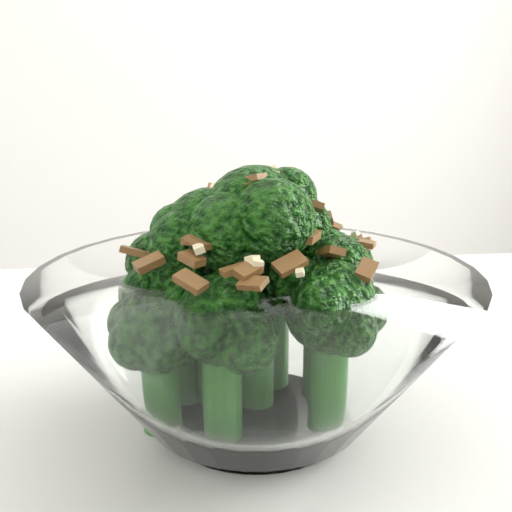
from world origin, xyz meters
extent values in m
cube|color=white|center=(-0.10, -0.11, 0.73)|extent=(1.32, 1.00, 0.04)
cylinder|color=white|center=(-0.22, -0.04, 0.75)|extent=(0.10, 0.10, 0.01)
cylinder|color=#1E5817|center=(-0.18, -0.04, 0.80)|extent=(0.02, 0.02, 0.07)
sphere|color=#19540F|center=(-0.18, -0.04, 0.84)|extent=(0.05, 0.05, 0.05)
cylinder|color=#1E5817|center=(-0.24, -0.08, 0.79)|extent=(0.02, 0.02, 0.06)
sphere|color=#19540F|center=(-0.24, -0.08, 0.83)|extent=(0.05, 0.05, 0.05)
cylinder|color=#1E5817|center=(-0.26, -0.03, 0.80)|extent=(0.02, 0.02, 0.06)
sphere|color=#19540F|center=(-0.26, -0.03, 0.84)|extent=(0.05, 0.05, 0.05)
cylinder|color=#1E5817|center=(-0.20, -0.02, 0.81)|extent=(0.02, 0.02, 0.09)
sphere|color=#19540F|center=(-0.20, -0.02, 0.87)|extent=(0.05, 0.05, 0.05)
cylinder|color=#1E5817|center=(-0.24, -0.03, 0.81)|extent=(0.02, 0.02, 0.09)
sphere|color=#19540F|center=(-0.24, -0.03, 0.86)|extent=(0.06, 0.06, 0.06)
cylinder|color=#1E5817|center=(-0.19, -0.08, 0.79)|extent=(0.02, 0.02, 0.06)
sphere|color=#19540F|center=(-0.19, -0.08, 0.84)|extent=(0.05, 0.05, 0.05)
cylinder|color=#1E5817|center=(-0.22, -0.04, 0.81)|extent=(0.02, 0.02, 0.10)
sphere|color=#19540F|center=(-0.22, -0.04, 0.88)|extent=(0.06, 0.06, 0.06)
cylinder|color=#1E5817|center=(-0.21, 0.01, 0.79)|extent=(0.02, 0.02, 0.05)
sphere|color=#19540F|center=(-0.21, 0.01, 0.83)|extent=(0.05, 0.05, 0.05)
cylinder|color=#1E5817|center=(-0.27, -0.05, 0.79)|extent=(0.02, 0.02, 0.05)
sphere|color=#19540F|center=(-0.27, -0.05, 0.82)|extent=(0.05, 0.05, 0.05)
cube|color=brown|center=(-0.22, -0.05, 0.90)|extent=(0.01, 0.02, 0.01)
cube|color=brown|center=(-0.22, -0.05, 0.90)|extent=(0.02, 0.02, 0.01)
cube|color=brown|center=(-0.15, -0.05, 0.86)|extent=(0.02, 0.02, 0.01)
cube|color=brown|center=(-0.25, -0.01, 0.87)|extent=(0.01, 0.01, 0.01)
cube|color=brown|center=(-0.24, -0.10, 0.86)|extent=(0.02, 0.02, 0.01)
cube|color=brown|center=(-0.24, 0.02, 0.85)|extent=(0.01, 0.01, 0.01)
cube|color=brown|center=(-0.20, -0.07, 0.87)|extent=(0.02, 0.02, 0.01)
cube|color=brown|center=(-0.17, -0.03, 0.87)|extent=(0.02, 0.01, 0.01)
cube|color=brown|center=(-0.23, -0.05, 0.89)|extent=(0.02, 0.02, 0.01)
cube|color=brown|center=(-0.22, -0.01, 0.88)|extent=(0.01, 0.02, 0.01)
cube|color=brown|center=(-0.17, -0.01, 0.86)|extent=(0.02, 0.01, 0.00)
cube|color=brown|center=(-0.26, -0.07, 0.87)|extent=(0.01, 0.02, 0.01)
cube|color=brown|center=(-0.22, 0.03, 0.85)|extent=(0.02, 0.02, 0.01)
cube|color=brown|center=(-0.22, -0.04, 0.90)|extent=(0.02, 0.02, 0.01)
cube|color=brown|center=(-0.17, -0.02, 0.87)|extent=(0.02, 0.02, 0.01)
cube|color=brown|center=(-0.23, -0.02, 0.89)|extent=(0.01, 0.02, 0.01)
cube|color=brown|center=(-0.21, -0.04, 0.90)|extent=(0.02, 0.01, 0.01)
cube|color=brown|center=(-0.28, -0.06, 0.86)|extent=(0.02, 0.01, 0.01)
cube|color=brown|center=(-0.21, -0.09, 0.86)|extent=(0.02, 0.01, 0.01)
cube|color=brown|center=(-0.23, -0.07, 0.88)|extent=(0.02, 0.01, 0.01)
cube|color=brown|center=(-0.19, -0.04, 0.88)|extent=(0.02, 0.02, 0.01)
cube|color=brown|center=(-0.19, -0.08, 0.86)|extent=(0.01, 0.02, 0.01)
cube|color=brown|center=(-0.17, -0.09, 0.86)|extent=(0.02, 0.02, 0.01)
cube|color=brown|center=(-0.16, -0.03, 0.86)|extent=(0.01, 0.02, 0.01)
cube|color=brown|center=(-0.25, -0.07, 0.87)|extent=(0.02, 0.02, 0.01)
cube|color=brown|center=(-0.22, -0.08, 0.88)|extent=(0.02, 0.02, 0.01)
cube|color=brown|center=(-0.16, -0.05, 0.86)|extent=(0.02, 0.02, 0.01)
cube|color=brown|center=(-0.20, 0.00, 0.86)|extent=(0.02, 0.02, 0.01)
cube|color=brown|center=(-0.25, 0.01, 0.86)|extent=(0.02, 0.01, 0.01)
cube|color=brown|center=(-0.24, -0.09, 0.86)|extent=(0.02, 0.01, 0.01)
cube|color=brown|center=(-0.24, -0.09, 0.86)|extent=(0.02, 0.01, 0.01)
cube|color=brown|center=(-0.26, 0.01, 0.85)|extent=(0.02, 0.01, 0.01)
cube|color=brown|center=(-0.17, -0.01, 0.86)|extent=(0.01, 0.02, 0.01)
cube|color=brown|center=(-0.25, -0.03, 0.88)|extent=(0.01, 0.02, 0.01)
cube|color=brown|center=(-0.25, -0.01, 0.87)|extent=(0.02, 0.02, 0.01)
cube|color=brown|center=(-0.15, -0.04, 0.85)|extent=(0.02, 0.02, 0.01)
cube|color=brown|center=(-0.25, -0.06, 0.87)|extent=(0.02, 0.02, 0.00)
cube|color=brown|center=(-0.26, -0.09, 0.86)|extent=(0.02, 0.02, 0.01)
cube|color=brown|center=(-0.22, 0.02, 0.85)|extent=(0.02, 0.02, 0.01)
cube|color=brown|center=(-0.19, -0.06, 0.88)|extent=(0.01, 0.02, 0.01)
cube|color=brown|center=(-0.28, -0.03, 0.86)|extent=(0.02, 0.02, 0.01)
cube|color=brown|center=(-0.20, -0.06, 0.89)|extent=(0.01, 0.01, 0.01)
cube|color=beige|center=(-0.21, -0.04, 0.90)|extent=(0.01, 0.01, 0.01)
cube|color=beige|center=(-0.23, -0.09, 0.87)|extent=(0.01, 0.01, 0.00)
cube|color=beige|center=(-0.20, 0.02, 0.86)|extent=(0.01, 0.01, 0.01)
cube|color=beige|center=(-0.23, -0.04, 0.90)|extent=(0.01, 0.01, 0.00)
cube|color=beige|center=(-0.16, -0.05, 0.87)|extent=(0.01, 0.01, 0.00)
cube|color=beige|center=(-0.26, -0.05, 0.88)|extent=(0.01, 0.01, 0.00)
cube|color=beige|center=(-0.17, -0.01, 0.87)|extent=(0.01, 0.01, 0.00)
cube|color=beige|center=(-0.21, -0.10, 0.86)|extent=(0.01, 0.01, 0.00)
cube|color=beige|center=(-0.25, -0.04, 0.88)|extent=(0.01, 0.01, 0.01)
cube|color=beige|center=(-0.23, -0.09, 0.87)|extent=(0.01, 0.01, 0.00)
cube|color=beige|center=(-0.25, 0.00, 0.86)|extent=(0.00, 0.01, 0.01)
cube|color=beige|center=(-0.18, -0.01, 0.86)|extent=(0.01, 0.01, 0.01)
cube|color=beige|center=(-0.24, -0.03, 0.89)|extent=(0.01, 0.01, 0.01)
cube|color=beige|center=(-0.25, -0.08, 0.87)|extent=(0.01, 0.01, 0.01)
cube|color=beige|center=(-0.22, -0.08, 0.88)|extent=(0.01, 0.01, 0.01)
cube|color=beige|center=(-0.23, -0.03, 0.89)|extent=(0.00, 0.00, 0.00)
cube|color=beige|center=(-0.21, -0.05, 0.90)|extent=(0.01, 0.01, 0.01)
cube|color=beige|center=(-0.17, -0.02, 0.87)|extent=(0.01, 0.01, 0.01)
cube|color=beige|center=(-0.16, -0.02, 0.86)|extent=(0.00, 0.00, 0.00)
camera|label=1|loc=(-0.32, -0.41, 0.96)|focal=50.00mm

